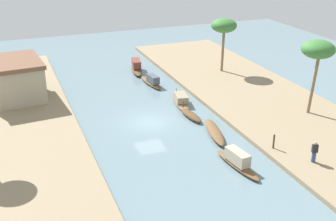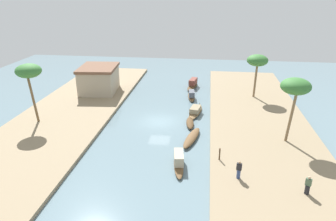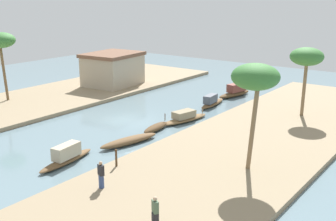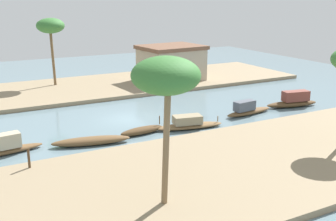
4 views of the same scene
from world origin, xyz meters
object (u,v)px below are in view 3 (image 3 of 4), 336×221
person_on_near_bank (101,175)px  palm_tree_left_near (255,78)px  sampan_upstream_small (184,117)px  mooring_post (116,158)px  riverside_building (113,69)px  sampan_midstream (212,102)px  person_by_mooring (155,214)px  sampan_foreground (129,141)px  sampan_with_tall_canopy (66,156)px  sampan_near_left_bank (156,127)px  sampan_downstream_large (235,91)px  palm_tree_left_far (307,58)px  palm_tree_right_tall (1,41)px

person_on_near_bank → palm_tree_left_near: (7.51, -5.57, 5.03)m
sampan_upstream_small → mooring_post: size_ratio=4.66×
palm_tree_left_near → riverside_building: 28.37m
sampan_midstream → mooring_post: 18.13m
person_by_mooring → sampan_foreground: bearing=-8.8°
riverside_building → palm_tree_left_near: bearing=-123.9°
sampan_foreground → mooring_post: mooring_post is taller
person_on_near_bank → riverside_building: riverside_building is taller
sampan_upstream_small → person_on_near_bank: (-14.47, -4.22, 0.74)m
sampan_with_tall_canopy → sampan_near_left_bank: bearing=-10.0°
sampan_foreground → person_on_near_bank: 8.36m
sampan_downstream_large → palm_tree_left_far: bearing=-104.9°
sampan_upstream_small → palm_tree_left_far: palm_tree_left_far is taller
mooring_post → sampan_downstream_large: bearing=9.1°
sampan_downstream_large → person_by_mooring: bearing=-148.4°
sampan_near_left_bank → sampan_upstream_small: size_ratio=0.64×
sampan_downstream_large → person_on_near_bank: 26.24m
palm_tree_left_near → palm_tree_left_far: palm_tree_left_near is taller
person_on_near_bank → sampan_downstream_large: bearing=-61.0°
mooring_post → palm_tree_left_near: size_ratio=0.17×
person_on_near_bank → palm_tree_left_far: palm_tree_left_far is taller
riverside_building → sampan_downstream_large: bearing=-76.5°
sampan_downstream_large → sampan_upstream_small: size_ratio=0.94×
sampan_midstream → palm_tree_left_near: size_ratio=0.71×
sampan_with_tall_canopy → sampan_midstream: bearing=-7.3°
sampan_downstream_large → person_on_near_bank: bearing=-157.6°
sampan_with_tall_canopy → palm_tree_left_near: size_ratio=0.74×
sampan_foreground → riverside_building: riverside_building is taller
palm_tree_right_tall → palm_tree_left_near: bearing=-93.0°
sampan_midstream → sampan_near_left_bank: bearing=176.3°
sampan_downstream_large → mooring_post: mooring_post is taller
sampan_downstream_large → palm_tree_right_tall: 24.92m
sampan_with_tall_canopy → palm_tree_right_tall: 19.84m
sampan_with_tall_canopy → person_on_near_bank: (-1.85, -5.14, 0.61)m
sampan_near_left_bank → sampan_foreground: size_ratio=0.66×
sampan_foreground → mooring_post: size_ratio=4.55×
sampan_downstream_large → person_on_near_bank: person_on_near_bank is taller
palm_tree_left_far → riverside_building: (-0.29, 22.95, -3.30)m
sampan_near_left_bank → mooring_post: size_ratio=2.99×
sampan_midstream → sampan_near_left_bank: size_ratio=1.39×
sampan_downstream_large → riverside_building: riverside_building is taller
sampan_upstream_small → sampan_foreground: 7.33m
mooring_post → palm_tree_left_far: size_ratio=0.19×
sampan_upstream_small → person_by_mooring: (-15.95, -9.25, 0.66)m
sampan_midstream → person_by_mooring: bearing=-161.4°
sampan_midstream → person_by_mooring: size_ratio=3.06×
sampan_downstream_large → sampan_with_tall_canopy: sampan_downstream_large is taller
sampan_near_left_bank → sampan_downstream_large: bearing=-4.0°
sampan_downstream_large → sampan_foreground: (-18.58, -0.91, -0.27)m
sampan_downstream_large → sampan_foreground: size_ratio=0.96×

